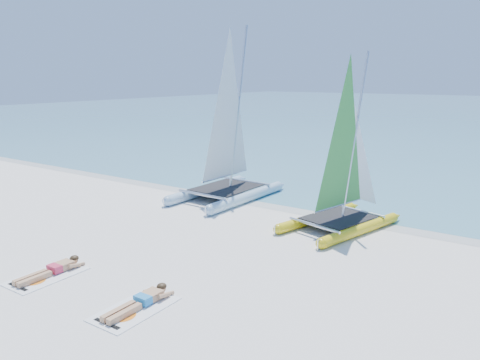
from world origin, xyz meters
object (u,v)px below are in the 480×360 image
Objects in this scene: catamaran_yellow at (349,171)px; towel_b at (135,309)px; catamaran_blue at (228,146)px; sunbather_b at (142,301)px; towel_a at (47,276)px; sunbather_a at (53,269)px.

catamaran_yellow reaches higher than towel_b.
sunbather_b is (3.77, -8.46, -1.97)m from catamaran_blue.
towel_a and towel_b have the same top height.
towel_a is at bearing -82.97° from catamaran_blue.
catamaran_blue is at bearing 95.05° from sunbather_a.
towel_b is (3.02, 0.05, 0.00)m from towel_a.
catamaran_blue is 4.05× the size of sunbather_b.
towel_a is at bearing -179.10° from towel_b.
towel_b is (-1.54, -7.88, -1.81)m from catamaran_yellow.
towel_b is (3.02, -0.14, -0.11)m from sunbather_a.
catamaran_blue is at bearing -173.62° from catamaran_yellow.
towel_a is 3.02m from towel_b.
towel_b is at bearing -86.43° from catamaran_yellow.
sunbather_a is at bearing -82.86° from catamaran_blue.
sunbather_a is (0.00, 0.19, 0.11)m from towel_a.
catamaran_yellow is 8.02m from sunbather_b.
towel_a is at bearing -90.00° from sunbather_a.
sunbather_b is at bearing 0.90° from sunbather_a.
catamaran_yellow is 3.34× the size of sunbather_a.
catamaran_blue is at bearing 94.94° from towel_a.
catamaran_yellow reaches higher than towel_a.
catamaran_blue is at bearing 113.56° from towel_b.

